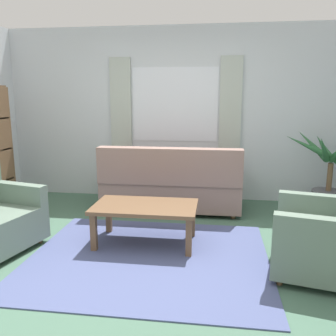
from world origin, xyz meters
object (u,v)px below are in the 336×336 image
Objects in this scene: armchair_right at (329,237)px; coffee_table at (145,210)px; couch at (171,185)px; potted_plant at (329,178)px.

armchair_right is 1.81m from coffee_table.
couch reaches higher than armchair_right.
couch reaches higher than coffee_table.
coffee_table is at bearing -91.52° from armchair_right.
potted_plant is (2.25, 1.32, 0.12)m from coffee_table.
couch is 1.59× the size of potted_plant.
potted_plant is at bearing 176.96° from armchair_right.
potted_plant is at bearing -176.41° from couch.
armchair_right is at bearing 134.86° from couch.
potted_plant is (0.49, 1.76, 0.14)m from armchair_right.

